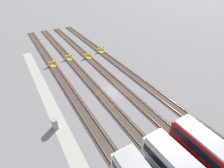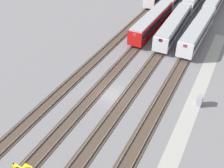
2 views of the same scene
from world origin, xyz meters
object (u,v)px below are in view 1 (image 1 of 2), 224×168
bumper_stop_middle_track (88,56)px  bumper_stop_far_inner_track (101,50)px  bumper_stop_near_inner_track (69,58)px  bumper_stop_nearest_track (52,64)px  electrical_cabinet (55,124)px

bumper_stop_middle_track → bumper_stop_far_inner_track: bearing=109.9°
bumper_stop_far_inner_track → bumper_stop_near_inner_track: bearing=-90.4°
bumper_stop_nearest_track → bumper_stop_far_inner_track: same height
bumper_stop_near_inner_track → bumper_stop_far_inner_track: (0.07, 9.18, 0.00)m
bumper_stop_nearest_track → bumper_stop_near_inner_track: size_ratio=1.00×
bumper_stop_far_inner_track → electrical_cabinet: (20.78, -18.58, 0.29)m
bumper_stop_middle_track → electrical_cabinet: 23.69m
bumper_stop_nearest_track → bumper_stop_far_inner_track: size_ratio=1.00×
bumper_stop_nearest_track → bumper_stop_far_inner_track: bearing=95.8°
electrical_cabinet → bumper_stop_near_inner_track: bearing=155.7°
bumper_stop_near_inner_track → electrical_cabinet: 22.88m
bumper_stop_middle_track → electrical_cabinet: electrical_cabinet is taller
bumper_stop_near_inner_track → bumper_stop_far_inner_track: bearing=89.6°
bumper_stop_near_inner_track → electrical_cabinet: size_ratio=1.25×
bumper_stop_near_inner_track → bumper_stop_middle_track: size_ratio=1.00×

